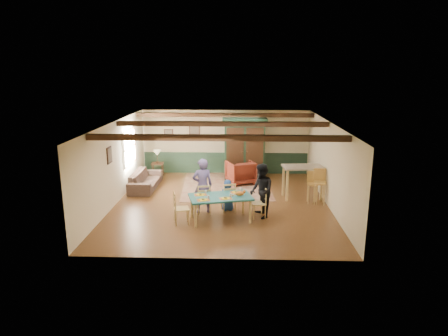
{
  "coord_description": "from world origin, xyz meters",
  "views": [
    {
      "loc": [
        0.55,
        -12.62,
        4.38
      ],
      "look_at": [
        0.08,
        0.27,
        1.15
      ],
      "focal_mm": 32.0,
      "sensor_mm": 36.0,
      "label": 1
    }
  ],
  "objects_px": {
    "person_man": "(202,186)",
    "sofa": "(145,180)",
    "dining_chair_end_right": "(258,202)",
    "armchair": "(241,172)",
    "bar_stool_right": "(320,187)",
    "dining_chair_far_right": "(228,197)",
    "table_lamp": "(157,157)",
    "dining_chair_far_left": "(203,199)",
    "bar_stool_left": "(313,188)",
    "cat": "(240,193)",
    "end_table": "(158,170)",
    "person_woman": "(261,191)",
    "person_child": "(228,195)",
    "dining_chair_end_left": "(182,208)",
    "dining_table": "(220,208)",
    "armoire": "(244,149)",
    "counter_table": "(302,182)"
  },
  "relations": [
    {
      "from": "bar_stool_right",
      "to": "dining_chair_end_left",
      "type": "bearing_deg",
      "value": -150.94
    },
    {
      "from": "dining_chair_far_left",
      "to": "cat",
      "type": "height_order",
      "value": "dining_chair_far_left"
    },
    {
      "from": "counter_table",
      "to": "bar_stool_left",
      "type": "relative_size",
      "value": 1.28
    },
    {
      "from": "dining_chair_far_right",
      "to": "table_lamp",
      "type": "bearing_deg",
      "value": -67.38
    },
    {
      "from": "dining_table",
      "to": "armchair",
      "type": "distance_m",
      "value": 4.0
    },
    {
      "from": "table_lamp",
      "to": "person_woman",
      "type": "bearing_deg",
      "value": -48.12
    },
    {
      "from": "dining_table",
      "to": "armoire",
      "type": "xyz_separation_m",
      "value": [
        0.75,
        4.63,
        0.86
      ]
    },
    {
      "from": "bar_stool_right",
      "to": "person_woman",
      "type": "bearing_deg",
      "value": -141.47
    },
    {
      "from": "person_woman",
      "to": "armchair",
      "type": "height_order",
      "value": "person_woman"
    },
    {
      "from": "dining_chair_far_right",
      "to": "counter_table",
      "type": "xyz_separation_m",
      "value": [
        2.51,
        1.43,
        0.09
      ]
    },
    {
      "from": "armchair",
      "to": "dining_chair_end_left",
      "type": "bearing_deg",
      "value": 44.76
    },
    {
      "from": "dining_chair_far_left",
      "to": "armchair",
      "type": "relative_size",
      "value": 0.96
    },
    {
      "from": "armchair",
      "to": "bar_stool_right",
      "type": "bearing_deg",
      "value": 114.88
    },
    {
      "from": "dining_chair_end_left",
      "to": "sofa",
      "type": "distance_m",
      "value": 3.95
    },
    {
      "from": "person_child",
      "to": "armoire",
      "type": "relative_size",
      "value": 0.4
    },
    {
      "from": "cat",
      "to": "end_table",
      "type": "xyz_separation_m",
      "value": [
        -3.38,
        4.77,
        -0.54
      ]
    },
    {
      "from": "dining_chair_end_left",
      "to": "bar_stool_left",
      "type": "bearing_deg",
      "value": -78.77
    },
    {
      "from": "dining_chair_far_right",
      "to": "bar_stool_right",
      "type": "relative_size",
      "value": 0.81
    },
    {
      "from": "dining_table",
      "to": "dining_chair_end_right",
      "type": "distance_m",
      "value": 1.15
    },
    {
      "from": "table_lamp",
      "to": "bar_stool_right",
      "type": "height_order",
      "value": "bar_stool_right"
    },
    {
      "from": "armchair",
      "to": "person_woman",
      "type": "bearing_deg",
      "value": 76.19
    },
    {
      "from": "person_woman",
      "to": "person_child",
      "type": "bearing_deg",
      "value": -133.26
    },
    {
      "from": "dining_table",
      "to": "cat",
      "type": "height_order",
      "value": "cat"
    },
    {
      "from": "dining_table",
      "to": "armoire",
      "type": "height_order",
      "value": "armoire"
    },
    {
      "from": "person_woman",
      "to": "counter_table",
      "type": "relative_size",
      "value": 1.21
    },
    {
      "from": "cat",
      "to": "counter_table",
      "type": "height_order",
      "value": "counter_table"
    },
    {
      "from": "person_man",
      "to": "person_child",
      "type": "relative_size",
      "value": 1.72
    },
    {
      "from": "person_woman",
      "to": "table_lamp",
      "type": "distance_m",
      "value": 6.04
    },
    {
      "from": "dining_table",
      "to": "dining_chair_far_right",
      "type": "distance_m",
      "value": 0.83
    },
    {
      "from": "person_woman",
      "to": "person_child",
      "type": "height_order",
      "value": "person_woman"
    },
    {
      "from": "dining_chair_far_left",
      "to": "end_table",
      "type": "distance_m",
      "value": 4.78
    },
    {
      "from": "person_man",
      "to": "sofa",
      "type": "relative_size",
      "value": 0.79
    },
    {
      "from": "dining_chair_end_right",
      "to": "person_man",
      "type": "bearing_deg",
      "value": -117.3
    },
    {
      "from": "dining_chair_end_left",
      "to": "person_child",
      "type": "distance_m",
      "value": 1.74
    },
    {
      "from": "armchair",
      "to": "dining_table",
      "type": "bearing_deg",
      "value": 58.1
    },
    {
      "from": "sofa",
      "to": "counter_table",
      "type": "xyz_separation_m",
      "value": [
        5.69,
        -0.97,
        0.25
      ]
    },
    {
      "from": "dining_chair_far_left",
      "to": "table_lamp",
      "type": "distance_m",
      "value": 4.79
    },
    {
      "from": "dining_chair_end_right",
      "to": "cat",
      "type": "xyz_separation_m",
      "value": [
        -0.56,
        -0.25,
        0.36
      ]
    },
    {
      "from": "person_child",
      "to": "dining_chair_far_left",
      "type": "bearing_deg",
      "value": 5.71
    },
    {
      "from": "dining_table",
      "to": "person_woman",
      "type": "relative_size",
      "value": 1.09
    },
    {
      "from": "cat",
      "to": "bar_stool_left",
      "type": "bearing_deg",
      "value": 19.62
    },
    {
      "from": "sofa",
      "to": "bar_stool_right",
      "type": "height_order",
      "value": "bar_stool_right"
    },
    {
      "from": "dining_chair_end_left",
      "to": "armchair",
      "type": "bearing_deg",
      "value": -36.5
    },
    {
      "from": "dining_chair_far_left",
      "to": "counter_table",
      "type": "bearing_deg",
      "value": -168.08
    },
    {
      "from": "cat",
      "to": "table_lamp",
      "type": "bearing_deg",
      "value": 110.89
    },
    {
      "from": "counter_table",
      "to": "dining_chair_far_right",
      "type": "bearing_deg",
      "value": -150.37
    },
    {
      "from": "cat",
      "to": "table_lamp",
      "type": "distance_m",
      "value": 5.84
    },
    {
      "from": "dining_chair_end_right",
      "to": "sofa",
      "type": "relative_size",
      "value": 0.43
    },
    {
      "from": "dining_chair_far_left",
      "to": "bar_stool_left",
      "type": "distance_m",
      "value": 3.72
    },
    {
      "from": "dining_chair_end_left",
      "to": "end_table",
      "type": "xyz_separation_m",
      "value": [
        -1.71,
        5.09,
        -0.18
      ]
    }
  ]
}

